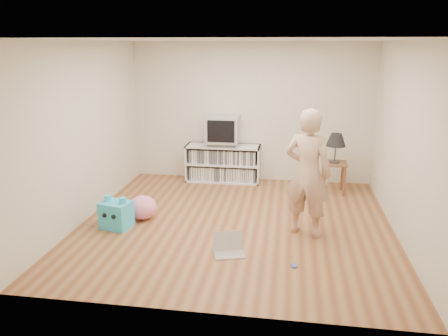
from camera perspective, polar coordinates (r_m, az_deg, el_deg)
ground at (r=6.48m, az=1.53°, el=-7.24°), size 4.50×4.50×0.00m
walls at (r=6.09m, az=1.62°, el=4.08°), size 4.52×4.52×2.60m
ceiling at (r=5.96m, az=1.72°, el=16.41°), size 4.50×4.50×0.01m
media_unit at (r=8.34m, az=-0.11°, el=0.64°), size 1.40×0.45×0.70m
dvd_deck at (r=8.23m, az=-0.13°, el=3.20°), size 0.45×0.35×0.07m
crt_tv at (r=8.17m, az=-0.13°, el=5.14°), size 0.60×0.53×0.50m
side_table at (r=7.90m, az=14.16°, el=-0.23°), size 0.42×0.42×0.55m
table_lamp at (r=7.78m, az=14.42°, el=3.49°), size 0.34×0.34×0.52m
person at (r=5.95m, az=10.89°, el=-0.69°), size 0.75×0.62×1.76m
laptop at (r=5.60m, az=0.59°, el=-10.35°), size 0.44×0.39×0.26m
playing_cards at (r=5.37m, az=9.11°, el=-12.50°), size 0.09×0.11×0.02m
plush_blue at (r=6.46m, az=-13.92°, el=-5.90°), size 0.47×0.41×0.47m
plush_pink at (r=6.70m, az=-10.60°, el=-5.09°), size 0.47×0.47×0.36m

